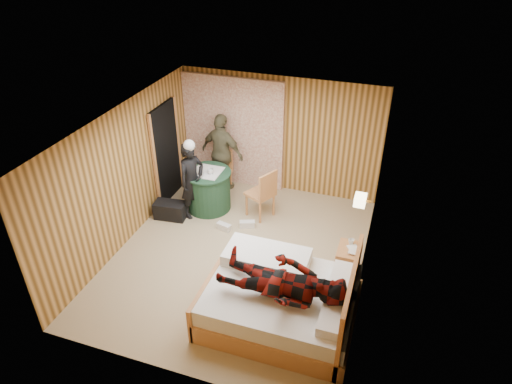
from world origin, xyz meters
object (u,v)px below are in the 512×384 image
(nightstand, at_px, (348,260))
(round_table, at_px, (208,190))
(chair_near, at_px, (264,191))
(wall_lamp, at_px, (360,200))
(bed, at_px, (283,300))
(duffel_bag, at_px, (170,210))
(man_at_table, at_px, (222,153))
(man_on_bed, at_px, (282,276))
(woman_standing, at_px, (192,181))
(chair_far, at_px, (222,168))

(nightstand, bearing_deg, round_table, 159.96)
(nightstand, relative_size, round_table, 0.56)
(round_table, xyz_separation_m, chair_near, (1.16, 0.03, 0.18))
(wall_lamp, xyz_separation_m, nightstand, (-0.04, -0.27, -1.03))
(bed, distance_m, duffel_bag, 3.34)
(man_at_table, bearing_deg, nightstand, 160.97)
(chair_near, relative_size, man_on_bed, 0.59)
(nightstand, bearing_deg, man_on_bed, -115.73)
(bed, relative_size, woman_standing, 1.40)
(chair_near, xyz_separation_m, woman_standing, (-1.33, -0.35, 0.18))
(woman_standing, xyz_separation_m, man_at_table, (0.18, 1.12, 0.08))
(nightstand, height_order, round_table, round_table)
(round_table, height_order, duffel_bag, round_table)
(bed, xyz_separation_m, man_on_bed, (0.03, -0.23, 0.68))
(chair_far, xyz_separation_m, duffel_bag, (-0.57, -1.32, -0.37))
(round_table, distance_m, chair_far, 0.75)
(nightstand, distance_m, round_table, 3.19)
(bed, relative_size, man_on_bed, 1.23)
(man_on_bed, bearing_deg, woman_standing, 136.90)
(duffel_bag, xyz_separation_m, man_on_bed, (2.84, -2.03, 0.85))
(chair_near, bearing_deg, wall_lamp, 92.62)
(round_table, relative_size, woman_standing, 0.61)
(nightstand, bearing_deg, wall_lamp, 81.03)
(man_at_table, relative_size, man_on_bed, 0.97)
(wall_lamp, bearing_deg, bed, -117.33)
(chair_near, bearing_deg, chair_far, -94.68)
(bed, xyz_separation_m, nightstand, (0.76, 1.28, -0.07))
(man_at_table, bearing_deg, chair_near, 159.69)
(chair_near, distance_m, man_on_bed, 2.89)
(bed, bearing_deg, man_at_table, 125.14)
(wall_lamp, bearing_deg, woman_standing, 171.24)
(chair_near, bearing_deg, bed, 50.95)
(round_table, height_order, woman_standing, woman_standing)
(chair_far, bearing_deg, man_on_bed, -60.36)
(duffel_bag, bearing_deg, man_at_table, 61.22)
(wall_lamp, height_order, duffel_bag, wall_lamp)
(woman_standing, xyz_separation_m, man_on_bed, (2.44, -2.28, 0.24))
(chair_far, relative_size, man_on_bed, 0.53)
(round_table, distance_m, chair_near, 1.17)
(nightstand, distance_m, man_on_bed, 1.84)
(nightstand, height_order, man_on_bed, man_on_bed)
(chair_near, relative_size, man_at_table, 0.60)
(woman_standing, bearing_deg, man_on_bed, -108.59)
(man_at_table, bearing_deg, duffel_bag, 80.44)
(man_at_table, xyz_separation_m, man_on_bed, (2.26, -3.40, 0.16))
(bed, bearing_deg, woman_standing, 139.55)
(man_at_table, bearing_deg, woman_standing, 94.27)
(chair_far, xyz_separation_m, man_at_table, (0.01, 0.05, 0.32))
(nightstand, xyz_separation_m, man_on_bed, (-0.73, -1.51, 0.75))
(wall_lamp, distance_m, chair_far, 3.51)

